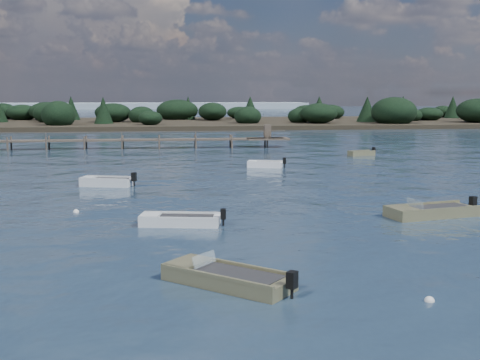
{
  "coord_description": "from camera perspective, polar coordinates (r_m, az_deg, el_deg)",
  "views": [
    {
      "loc": [
        -7.94,
        -23.46,
        6.48
      ],
      "look_at": [
        -3.42,
        14.0,
        1.0
      ],
      "focal_mm": 45.0,
      "sensor_mm": 36.0,
      "label": 1
    }
  ],
  "objects": [
    {
      "name": "tender_far_grey_b",
      "position": [
        63.93,
        11.43,
        2.42
      ],
      "size": [
        3.16,
        1.86,
        1.06
      ],
      "color": "#6E6A49",
      "rests_on": "ground"
    },
    {
      "name": "buoy_a",
      "position": [
        20.14,
        17.52,
        -10.9
      ],
      "size": [
        0.32,
        0.32,
        0.32
      ],
      "primitive_type": "sphere",
      "color": "silver",
      "rests_on": "ground"
    },
    {
      "name": "jetty",
      "position": [
        72.98,
        -17.8,
        3.55
      ],
      "size": [
        64.5,
        3.2,
        3.4
      ],
      "color": "#4F443A",
      "rests_on": "ground"
    },
    {
      "name": "ground",
      "position": [
        84.09,
        -1.44,
        3.84
      ],
      "size": [
        400.0,
        400.0,
        0.0
      ],
      "primitive_type": "plane",
      "color": "#172637",
      "rests_on": "ground"
    },
    {
      "name": "dinghy_mid_white_a",
      "position": [
        33.46,
        17.69,
        -3.02
      ],
      "size": [
        5.34,
        2.83,
        1.22
      ],
      "color": "#6E6A49",
      "rests_on": "ground"
    },
    {
      "name": "buoy_b",
      "position": [
        34.47,
        18.72,
        -3.02
      ],
      "size": [
        0.32,
        0.32,
        0.32
      ],
      "primitive_type": "sphere",
      "color": "silver",
      "rests_on": "ground"
    },
    {
      "name": "tender_far_grey",
      "position": [
        43.2,
        -12.51,
        -0.32
      ],
      "size": [
        4.0,
        2.32,
        1.27
      ],
      "color": "silver",
      "rests_on": "ground"
    },
    {
      "name": "dinghy_near_olive",
      "position": [
        20.74,
        -1.21,
        -9.49
      ],
      "size": [
        4.54,
        4.24,
        1.19
      ],
      "color": "#6E6A49",
      "rests_on": "ground"
    },
    {
      "name": "far_headland",
      "position": [
        127.86,
        8.1,
        6.16
      ],
      "size": [
        190.0,
        40.0,
        5.8
      ],
      "color": "black",
      "rests_on": "ground"
    },
    {
      "name": "buoy_c",
      "position": [
        34.16,
        -15.28,
        -2.97
      ],
      "size": [
        0.32,
        0.32,
        0.32
      ],
      "primitive_type": "sphere",
      "color": "silver",
      "rests_on": "ground"
    },
    {
      "name": "tender_far_white",
      "position": [
        52.73,
        2.4,
        1.38
      ],
      "size": [
        3.42,
        2.06,
        1.15
      ],
      "color": "white",
      "rests_on": "ground"
    },
    {
      "name": "buoy_e",
      "position": [
        54.41,
        2.39,
        1.42
      ],
      "size": [
        0.32,
        0.32,
        0.32
      ],
      "primitive_type": "sphere",
      "color": "silver",
      "rests_on": "ground"
    },
    {
      "name": "dinghy_mid_grey",
      "position": [
        29.95,
        -5.71,
        -3.99
      ],
      "size": [
        4.32,
        2.17,
        1.07
      ],
      "color": "silver",
      "rests_on": "ground"
    }
  ]
}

